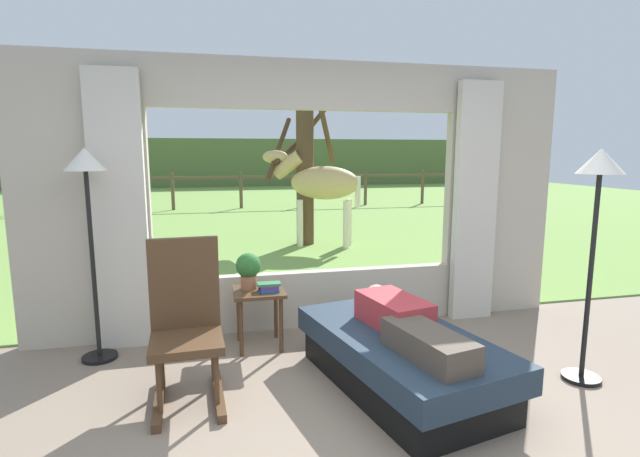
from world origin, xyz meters
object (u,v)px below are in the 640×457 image
(side_table, at_px, (259,300))
(book_stack, at_px, (269,287))
(reclining_person, at_px, (404,321))
(potted_plant, at_px, (248,268))
(recliner_sofa, at_px, (400,359))
(pasture_tree, at_px, (305,171))
(horse, at_px, (320,184))
(floor_lamp_left, at_px, (87,191))
(floor_lamp_right, at_px, (598,196))
(rocking_chair, at_px, (186,322))

(side_table, xyz_separation_m, book_stack, (0.08, -0.06, 0.13))
(reclining_person, distance_m, potted_plant, 1.49)
(recliner_sofa, bearing_deg, pasture_tree, 73.59)
(potted_plant, xyz_separation_m, horse, (1.64, 4.27, 0.45))
(potted_plant, relative_size, floor_lamp_left, 0.18)
(book_stack, xyz_separation_m, floor_lamp_left, (-1.42, 0.10, 0.85))
(potted_plant, distance_m, horse, 4.59)
(book_stack, xyz_separation_m, floor_lamp_right, (2.24, -1.12, 0.85))
(horse, bearing_deg, recliner_sofa, -161.90)
(potted_plant, bearing_deg, floor_lamp_left, -179.27)
(rocking_chair, bearing_deg, side_table, 49.88)
(recliner_sofa, bearing_deg, floor_lamp_left, 143.31)
(potted_plant, distance_m, book_stack, 0.25)
(recliner_sofa, relative_size, rocking_chair, 1.65)
(pasture_tree, bearing_deg, book_stack, -104.95)
(book_stack, bearing_deg, reclining_person, -49.00)
(potted_plant, bearing_deg, book_stack, -36.06)
(side_table, height_order, potted_plant, potted_plant)
(horse, bearing_deg, rocking_chair, -177.92)
(reclining_person, relative_size, pasture_tree, 0.52)
(floor_lamp_left, relative_size, floor_lamp_right, 1.00)
(reclining_person, xyz_separation_m, horse, (0.63, 5.36, 0.63))
(rocking_chair, distance_m, pasture_tree, 5.73)
(pasture_tree, bearing_deg, floor_lamp_left, -120.34)
(potted_plant, bearing_deg, pasture_tree, 72.76)
(rocking_chair, xyz_separation_m, floor_lamp_left, (-0.75, 0.80, 0.86))
(rocking_chair, bearing_deg, recliner_sofa, -11.07)
(rocking_chair, height_order, book_stack, rocking_chair)
(floor_lamp_left, bearing_deg, floor_lamp_right, -18.54)
(side_table, height_order, book_stack, book_stack)
(side_table, relative_size, floor_lamp_left, 0.30)
(recliner_sofa, relative_size, pasture_tree, 0.68)
(rocking_chair, bearing_deg, floor_lamp_right, -10.96)
(recliner_sofa, height_order, side_table, side_table)
(side_table, bearing_deg, horse, 70.22)
(recliner_sofa, bearing_deg, rocking_chair, 159.21)
(reclining_person, xyz_separation_m, side_table, (-0.93, 1.03, -0.10))
(floor_lamp_right, bearing_deg, horse, 97.88)
(recliner_sofa, relative_size, book_stack, 9.21)
(side_table, bearing_deg, floor_lamp_right, -26.98)
(recliner_sofa, height_order, horse, horse)
(reclining_person, height_order, floor_lamp_right, floor_lamp_right)
(book_stack, distance_m, floor_lamp_left, 1.66)
(book_stack, distance_m, horse, 4.67)
(floor_lamp_left, bearing_deg, reclining_person, -25.39)
(reclining_person, xyz_separation_m, floor_lamp_right, (1.39, -0.15, 0.88))
(book_stack, height_order, floor_lamp_right, floor_lamp_right)
(recliner_sofa, xyz_separation_m, reclining_person, (-0.00, -0.05, 0.30))
(side_table, bearing_deg, pasture_tree, 73.89)
(side_table, height_order, pasture_tree, pasture_tree)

